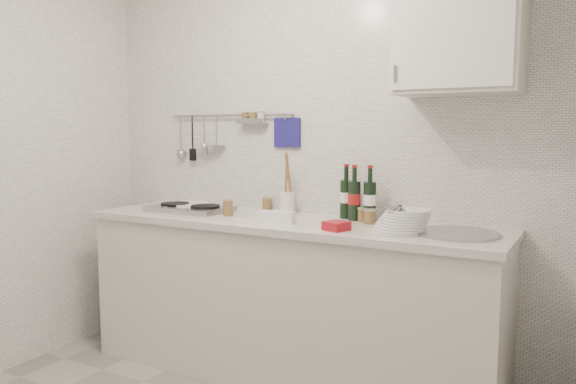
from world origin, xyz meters
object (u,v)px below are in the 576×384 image
object	(u,v)px
plate_stack_hob	(188,206)
wine_bottles	(357,193)
utensil_crock	(287,200)
plate_stack_sink	(403,221)
wall_cabinet	(460,22)

from	to	relation	value
plate_stack_hob	wine_bottles	xyz separation A→B (m)	(1.12, 0.12, 0.13)
wine_bottles	utensil_crock	size ratio (longest dim) A/B	0.84
plate_stack_hob	plate_stack_sink	size ratio (longest dim) A/B	1.02
utensil_crock	plate_stack_sink	bearing A→B (deg)	-17.65
wine_bottles	wall_cabinet	bearing A→B (deg)	-7.04
plate_stack_sink	utensil_crock	size ratio (longest dim) A/B	0.78
plate_stack_hob	utensil_crock	size ratio (longest dim) A/B	0.80
wine_bottles	utensil_crock	distance (m)	0.46
wine_bottles	plate_stack_hob	bearing A→B (deg)	-173.96
wall_cabinet	plate_stack_hob	size ratio (longest dim) A/B	2.37
wall_cabinet	plate_stack_hob	world-z (taller)	wall_cabinet
plate_stack_sink	wine_bottles	distance (m)	0.45
utensil_crock	wall_cabinet	bearing A→B (deg)	-3.97
utensil_crock	plate_stack_hob	bearing A→B (deg)	-169.85
plate_stack_hob	utensil_crock	distance (m)	0.68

